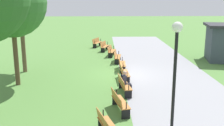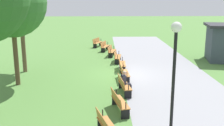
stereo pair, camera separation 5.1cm
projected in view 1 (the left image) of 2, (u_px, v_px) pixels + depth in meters
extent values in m
plane|color=#54843D|center=(124.00, 74.00, 18.03)|extent=(120.00, 120.00, 0.00)
cube|color=#939399|center=(164.00, 74.00, 18.12)|extent=(36.19, 5.84, 0.01)
cube|color=#B27538|center=(98.00, 43.00, 28.21)|extent=(1.80, 1.04, 0.04)
cube|color=#B27538|center=(96.00, 40.00, 28.22)|extent=(1.68, 0.72, 0.40)
cube|color=black|center=(100.00, 44.00, 29.02)|extent=(0.19, 0.37, 0.43)
cylinder|color=black|center=(101.00, 40.00, 28.92)|extent=(0.06, 0.06, 0.30)
cube|color=black|center=(95.00, 46.00, 27.51)|extent=(0.19, 0.37, 0.43)
cylinder|color=black|center=(95.00, 42.00, 27.41)|extent=(0.06, 0.06, 0.30)
cube|color=#B27538|center=(105.00, 46.00, 26.01)|extent=(1.81, 0.91, 0.04)
cube|color=#B27538|center=(103.00, 44.00, 26.00)|extent=(1.72, 0.59, 0.40)
cube|color=black|center=(107.00, 47.00, 26.84)|extent=(0.16, 0.38, 0.43)
cylinder|color=black|center=(108.00, 43.00, 26.74)|extent=(0.05, 0.05, 0.30)
cube|color=black|center=(103.00, 50.00, 25.29)|extent=(0.16, 0.38, 0.43)
cylinder|color=black|center=(103.00, 46.00, 25.19)|extent=(0.05, 0.05, 0.30)
cube|color=#B27538|center=(112.00, 51.00, 23.75)|extent=(1.81, 0.78, 0.04)
cube|color=#B27538|center=(110.00, 48.00, 23.72)|extent=(1.74, 0.45, 0.40)
cube|color=black|center=(113.00, 52.00, 24.59)|extent=(0.13, 0.38, 0.43)
cylinder|color=black|center=(114.00, 47.00, 24.49)|extent=(0.05, 0.05, 0.30)
cube|color=black|center=(110.00, 55.00, 23.02)|extent=(0.13, 0.38, 0.43)
cylinder|color=black|center=(111.00, 51.00, 22.92)|extent=(0.05, 0.05, 0.30)
cube|color=#B27538|center=(118.00, 57.00, 21.44)|extent=(1.80, 0.65, 0.04)
cube|color=#B27538|center=(115.00, 54.00, 21.40)|extent=(1.76, 0.32, 0.40)
cube|color=black|center=(118.00, 57.00, 22.29)|extent=(0.10, 0.38, 0.43)
cylinder|color=black|center=(119.00, 53.00, 22.19)|extent=(0.05, 0.05, 0.30)
cube|color=black|center=(117.00, 62.00, 20.70)|extent=(0.10, 0.38, 0.43)
cylinder|color=black|center=(117.00, 57.00, 20.61)|extent=(0.05, 0.05, 0.30)
cube|color=#B27538|center=(122.00, 64.00, 19.10)|extent=(1.77, 0.51, 0.04)
cube|color=#B27538|center=(120.00, 60.00, 19.05)|extent=(1.76, 0.18, 0.40)
cube|color=black|center=(122.00, 64.00, 19.95)|extent=(0.08, 0.38, 0.43)
cylinder|color=black|center=(122.00, 59.00, 19.86)|extent=(0.05, 0.05, 0.30)
cube|color=black|center=(123.00, 70.00, 18.36)|extent=(0.08, 0.38, 0.43)
cylinder|color=black|center=(123.00, 64.00, 18.27)|extent=(0.05, 0.05, 0.30)
cube|color=#B27538|center=(125.00, 73.00, 16.75)|extent=(1.77, 0.51, 0.04)
cube|color=#B27538|center=(122.00, 69.00, 16.68)|extent=(1.76, 0.18, 0.40)
cube|color=black|center=(123.00, 73.00, 17.60)|extent=(0.08, 0.38, 0.43)
cylinder|color=black|center=(124.00, 67.00, 17.51)|extent=(0.05, 0.05, 0.30)
cube|color=black|center=(127.00, 80.00, 16.01)|extent=(0.08, 0.38, 0.43)
cylinder|color=black|center=(127.00, 74.00, 15.92)|extent=(0.05, 0.05, 0.30)
cube|color=#B27538|center=(125.00, 85.00, 14.41)|extent=(1.80, 0.65, 0.04)
cube|color=#B27538|center=(121.00, 81.00, 14.32)|extent=(1.76, 0.32, 0.40)
cube|color=black|center=(122.00, 85.00, 15.25)|extent=(0.10, 0.38, 0.43)
cylinder|color=black|center=(123.00, 78.00, 15.16)|extent=(0.05, 0.05, 0.30)
cube|color=black|center=(128.00, 94.00, 13.67)|extent=(0.10, 0.38, 0.43)
cylinder|color=black|center=(129.00, 87.00, 13.58)|extent=(0.05, 0.05, 0.30)
cube|color=#B27538|center=(121.00, 102.00, 12.07)|extent=(1.81, 0.78, 0.04)
cube|color=#B27538|center=(116.00, 97.00, 11.97)|extent=(1.74, 0.45, 0.40)
cube|color=black|center=(116.00, 100.00, 12.90)|extent=(0.13, 0.38, 0.43)
cylinder|color=black|center=(117.00, 92.00, 12.82)|extent=(0.05, 0.05, 0.30)
cube|color=black|center=(126.00, 114.00, 11.35)|extent=(0.13, 0.38, 0.43)
cylinder|color=black|center=(126.00, 105.00, 11.27)|extent=(0.05, 0.05, 0.30)
cube|color=#B27538|center=(109.00, 126.00, 9.77)|extent=(1.81, 0.91, 0.04)
cube|color=#B27538|center=(104.00, 121.00, 9.66)|extent=(1.72, 0.59, 0.40)
cube|color=black|center=(103.00, 123.00, 10.59)|extent=(0.16, 0.38, 0.43)
cylinder|color=black|center=(103.00, 113.00, 10.50)|extent=(0.05, 0.05, 0.30)
cube|color=#2D3347|center=(124.00, 80.00, 14.49)|extent=(0.34, 0.24, 0.50)
sphere|color=tan|center=(125.00, 73.00, 14.41)|extent=(0.22, 0.22, 0.22)
cylinder|color=#23232D|center=(127.00, 84.00, 14.67)|extent=(0.17, 0.37, 0.13)
cylinder|color=#23232D|center=(130.00, 87.00, 14.75)|extent=(0.12, 0.12, 0.43)
cylinder|color=#23232D|center=(128.00, 85.00, 14.50)|extent=(0.17, 0.37, 0.13)
cylinder|color=#23232D|center=(131.00, 89.00, 14.58)|extent=(0.12, 0.12, 0.43)
cylinder|color=brown|center=(23.00, 43.00, 18.26)|extent=(0.28, 0.28, 3.99)
cylinder|color=brown|center=(16.00, 56.00, 15.54)|extent=(0.27, 0.27, 3.49)
sphere|color=#336B2D|center=(11.00, 2.00, 14.84)|extent=(3.89, 3.89, 3.89)
cylinder|color=black|center=(173.00, 96.00, 8.36)|extent=(0.10, 0.10, 4.02)
sphere|color=white|center=(177.00, 27.00, 7.85)|extent=(0.32, 0.32, 0.32)
cube|color=#38424C|center=(223.00, 44.00, 21.80)|extent=(3.28, 2.93, 2.77)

